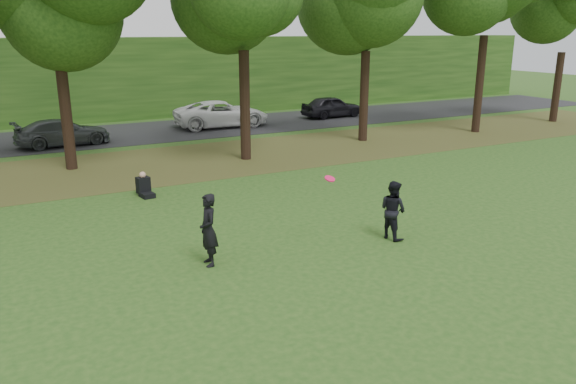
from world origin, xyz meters
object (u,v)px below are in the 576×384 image
object	(u,v)px
seated_person	(144,187)
player_left	(208,230)
player_right	(393,210)
frisbee	(330,179)

from	to	relation	value
seated_person	player_left	bearing A→B (deg)	-98.89
player_left	seated_person	size ratio (longest dim) A/B	2.12
player_left	seated_person	bearing A→B (deg)	-176.77
player_right	seated_person	distance (m)	8.69
frisbee	seated_person	distance (m)	7.72
player_right	seated_person	size ratio (longest dim) A/B	1.93
player_left	player_right	size ratio (longest dim) A/B	1.10
player_left	player_right	xyz separation A→B (m)	(4.99, -0.58, -0.08)
player_left	seated_person	world-z (taller)	player_left
frisbee	seated_person	bearing A→B (deg)	113.96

